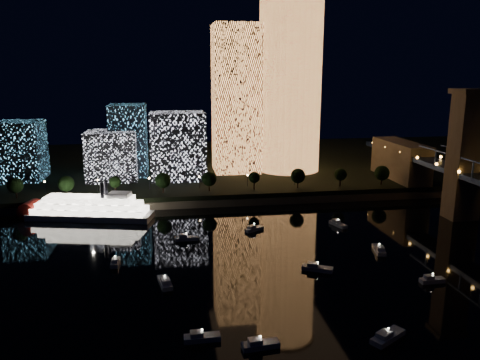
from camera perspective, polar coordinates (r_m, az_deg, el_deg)
The scene contains 10 objects.
ground at distance 132.42m, azimuth 13.18°, elevation -12.28°, with size 520.00×520.00×0.00m, color black.
far_bank at distance 279.80m, azimuth 1.09°, elevation 1.98°, with size 420.00×160.00×5.00m, color black.
seawall at distance 205.54m, azimuth 4.78°, elevation -2.39°, with size 420.00×6.00×3.00m, color #6B5E4C.
tower_cylindrical at distance 246.96m, azimuth 6.12°, elevation 11.52°, with size 34.00×34.00×89.55m.
tower_rectangular at distance 244.11m, azimuth -0.48°, elevation 9.78°, with size 23.42×23.42×74.50m, color #FF9F51.
midrise_blocks at distance 236.89m, azimuth -14.64°, elevation 3.90°, with size 98.32×35.34×35.35m.
riverboat at distance 192.23m, azimuth -18.43°, elevation -3.34°, with size 52.63×21.84×15.56m.
motorboats at distance 137.25m, azimuth 7.81°, elevation -10.74°, with size 120.58×82.21×2.78m.
esplanade_trees at distance 204.47m, azimuth -3.73°, elevation 0.14°, with size 166.70×6.91×8.95m.
street_lamps at distance 210.32m, azimuth -5.00°, elevation 0.07°, with size 132.70×0.70×5.65m.
Camera 1 is at (-46.76, -110.70, 55.62)m, focal length 35.00 mm.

